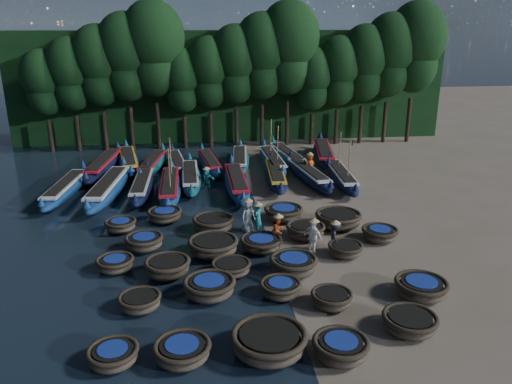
{
  "coord_description": "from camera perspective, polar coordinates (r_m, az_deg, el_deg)",
  "views": [
    {
      "loc": [
        -3.47,
        -24.13,
        10.61
      ],
      "look_at": [
        -0.17,
        3.11,
        1.3
      ],
      "focal_mm": 35.0,
      "sensor_mm": 36.0,
      "label": 1
    }
  ],
  "objects": [
    {
      "name": "tree_0",
      "position": [
        46.11,
        -23.13,
        11.51
      ],
      "size": [
        3.68,
        3.68,
        8.68
      ],
      "color": "black",
      "rests_on": "ground"
    },
    {
      "name": "tree_6",
      "position": [
        44.33,
        -5.39,
        13.53
      ],
      "size": [
        4.09,
        4.09,
        9.65
      ],
      "color": "black",
      "rests_on": "ground"
    },
    {
      "name": "long_boat_9",
      "position": [
        38.69,
        -17.01,
        2.91
      ],
      "size": [
        2.47,
        8.86,
        1.57
      ],
      "rotation": [
        0.0,
        0.0,
        -0.11
      ],
      "color": "#0E1635",
      "rests_on": "ground"
    },
    {
      "name": "tree_7",
      "position": [
        44.4,
        -2.35,
        14.48
      ],
      "size": [
        4.51,
        4.51,
        10.63
      ],
      "color": "black",
      "rests_on": "ground"
    },
    {
      "name": "coracle_23",
      "position": [
        28.27,
        3.16,
        -2.36
      ],
      "size": [
        2.55,
        2.55,
        0.77
      ],
      "rotation": [
        0.0,
        0.0,
        0.29
      ],
      "color": "brown",
      "rests_on": "ground"
    },
    {
      "name": "tree_4",
      "position": [
        44.3,
        -11.66,
        15.87
      ],
      "size": [
        5.34,
        5.34,
        12.58
      ],
      "color": "black",
      "rests_on": "ground"
    },
    {
      "name": "fisherman_1",
      "position": [
        26.32,
        0.22,
        -2.83
      ],
      "size": [
        0.68,
        0.72,
        1.86
      ],
      "rotation": [
        0.0,
        0.0,
        4.07
      ],
      "color": "#1B6E74",
      "rests_on": "ground"
    },
    {
      "name": "fisherman_6",
      "position": [
        36.04,
        6.14,
        3.09
      ],
      "size": [
        1.05,
        0.99,
        2.0
      ],
      "rotation": [
        0.0,
        0.0,
        0.64
      ],
      "color": "#C34C1A",
      "rests_on": "ground"
    },
    {
      "name": "tree_12",
      "position": [
        46.75,
        12.3,
        14.3
      ],
      "size": [
        4.51,
        4.51,
        10.63
      ],
      "color": "black",
      "rests_on": "ground"
    },
    {
      "name": "long_boat_3",
      "position": [
        32.67,
        -9.82,
        0.55
      ],
      "size": [
        1.56,
        8.4,
        3.57
      ],
      "rotation": [
        0.0,
        0.0,
        0.01
      ],
      "color": "navy",
      "rests_on": "ground"
    },
    {
      "name": "coracle_8",
      "position": [
        20.22,
        8.65,
        -11.94
      ],
      "size": [
        1.96,
        1.96,
        0.64
      ],
      "rotation": [
        0.0,
        0.0,
        -0.34
      ],
      "color": "brown",
      "rests_on": "ground"
    },
    {
      "name": "tree_1",
      "position": [
        45.47,
        -20.39,
        12.61
      ],
      "size": [
        4.09,
        4.09,
        9.65
      ],
      "color": "black",
      "rests_on": "ground"
    },
    {
      "name": "tree_11",
      "position": [
        46.11,
        9.46,
        13.57
      ],
      "size": [
        4.09,
        4.09,
        9.65
      ],
      "color": "black",
      "rests_on": "ground"
    },
    {
      "name": "tree_5",
      "position": [
        44.39,
        -8.4,
        12.55
      ],
      "size": [
        3.68,
        3.68,
        8.68
      ],
      "color": "black",
      "rests_on": "ground"
    },
    {
      "name": "long_boat_7",
      "position": [
        35.12,
        6.01,
        1.99
      ],
      "size": [
        2.55,
        8.13,
        1.44
      ],
      "rotation": [
        0.0,
        0.0,
        0.14
      ],
      "color": "#0E1635",
      "rests_on": "ground"
    },
    {
      "name": "coracle_2",
      "position": [
        17.45,
        1.51,
        -16.73
      ],
      "size": [
        2.62,
        2.62,
        0.85
      ],
      "rotation": [
        0.0,
        0.0,
        -0.06
      ],
      "color": "brown",
      "rests_on": "ground"
    },
    {
      "name": "coracle_10",
      "position": [
        23.46,
        -15.8,
        -7.87
      ],
      "size": [
        1.89,
        1.89,
        0.66
      ],
      "rotation": [
        0.0,
        0.0,
        -0.24
      ],
      "color": "brown",
      "rests_on": "ground"
    },
    {
      "name": "long_boat_14",
      "position": [
        38.81,
        -1.84,
        3.69
      ],
      "size": [
        2.13,
        7.99,
        1.41
      ],
      "rotation": [
        0.0,
        0.0,
        -0.09
      ],
      "color": "#105A5C",
      "rests_on": "ground"
    },
    {
      "name": "fisherman_0",
      "position": [
        26.55,
        -0.91,
        -2.6
      ],
      "size": [
        1.04,
        0.97,
        1.99
      ],
      "rotation": [
        0.0,
        0.0,
        0.62
      ],
      "color": "silver",
      "rests_on": "ground"
    },
    {
      "name": "coracle_9",
      "position": [
        21.67,
        18.34,
        -10.32
      ],
      "size": [
        2.18,
        2.18,
        0.75
      ],
      "rotation": [
        0.0,
        0.0,
        -0.07
      ],
      "color": "brown",
      "rests_on": "ground"
    },
    {
      "name": "coracle_16",
      "position": [
        24.1,
        -4.92,
        -6.18
      ],
      "size": [
        2.88,
        2.88,
        0.85
      ],
      "rotation": [
        0.0,
        0.0,
        -0.33
      ],
      "color": "brown",
      "rests_on": "ground"
    },
    {
      "name": "coracle_17",
      "position": [
        24.53,
        0.58,
        -5.86
      ],
      "size": [
        2.34,
        2.34,
        0.69
      ],
      "rotation": [
        0.0,
        0.0,
        0.25
      ],
      "color": "brown",
      "rests_on": "ground"
    },
    {
      "name": "tree_2",
      "position": [
        44.96,
        -17.56,
        13.71
      ],
      "size": [
        4.51,
        4.51,
        10.63
      ],
      "color": "black",
      "rests_on": "ground"
    },
    {
      "name": "coracle_12",
      "position": [
        22.3,
        -2.86,
        -8.63
      ],
      "size": [
        1.86,
        1.86,
        0.64
      ],
      "rotation": [
        0.0,
        0.0,
        -0.14
      ],
      "color": "brown",
      "rests_on": "ground"
    },
    {
      "name": "long_boat_6",
      "position": [
        34.77,
        2.24,
        1.87
      ],
      "size": [
        1.91,
        7.89,
        1.39
      ],
      "rotation": [
        0.0,
        0.0,
        -0.07
      ],
      "color": "#0E1635",
      "rests_on": "ground"
    },
    {
      "name": "tree_3",
      "position": [
        44.56,
        -14.65,
        14.8
      ],
      "size": [
        4.92,
        4.92,
        11.6
      ],
      "color": "black",
      "rests_on": "ground"
    },
    {
      "name": "long_boat_1",
      "position": [
        33.18,
        -16.54,
        0.42
      ],
      "size": [
        2.53,
        9.16,
        1.62
      ],
      "rotation": [
        0.0,
        0.0,
        -0.1
      ],
      "color": "navy",
      "rests_on": "ground"
    },
    {
      "name": "coracle_19",
      "position": [
        26.38,
        13.96,
        -4.62
      ],
      "size": [
        1.89,
        1.89,
        0.69
      ],
      "rotation": [
        0.0,
        0.0,
        0.1
      ],
      "color": "brown",
      "rests_on": "ground"
    },
    {
      "name": "coracle_22",
      "position": [
        26.75,
        -4.9,
        -3.59
      ],
      "size": [
        2.28,
        2.28,
        0.83
      ],
      "rotation": [
        0.0,
        0.0,
        0.11
      ],
      "color": "brown",
      "rests_on": "ground"
    },
    {
      "name": "fisherman_3",
      "position": [
        24.68,
        9.0,
        -4.92
      ],
      "size": [
        0.59,
        0.99,
        1.71
      ],
      "rotation": [
        0.0,
        0.0,
        1.53
      ],
      "color": "black",
      "rests_on": "ground"
    },
    {
      "name": "long_boat_2",
      "position": [
        33.39,
        -12.89,
        0.66
      ],
      "size": [
        1.44,
        7.73,
        1.36
      ],
      "rotation": [
        0.0,
        0.0,
        -0.01
      ],
      "color": "#0E1635",
      "rests_on": "ground"
    },
    {
      "name": "coracle_6",
      "position": [
        20.65,
        -5.35,
        -10.77
      ],
      "size": [
        2.34,
        2.34,
        0.81
      ],
      "rotation": [
        0.0,
        0.0,
        -0.2
      ],
      "color": "brown",
      "rests_on": "ground"
    },
    {
      "name": "tree_13",
      "position": [
        47.5,
        15.08,
        14.98
      ],
      "size": [
        4.92,
        4.92,
        11.6
      ],
      "color": "black",
      "rests_on": "ground"
    },
    {
      "name": "long_boat_10",
      "position": [
        39.57,
        -14.35,
        3.44
      ],
      "size": [
        2.82,
        8.33,
        1.49
      ],
      "rotation": [
        0.0,
        0.0,
        0.17
      ],
      "color": "navy",
      "rests_on": "ground"
    },
    {
      "name": "long_boat_13",
      "position": [
        38.23,
        -5.37,
        3.33
      ],
      "size": [
        2.33,
        7.49,
        1.33
      ],
      "rotation": [
        0.0,
        0.0,
        0.14
      ],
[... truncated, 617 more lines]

